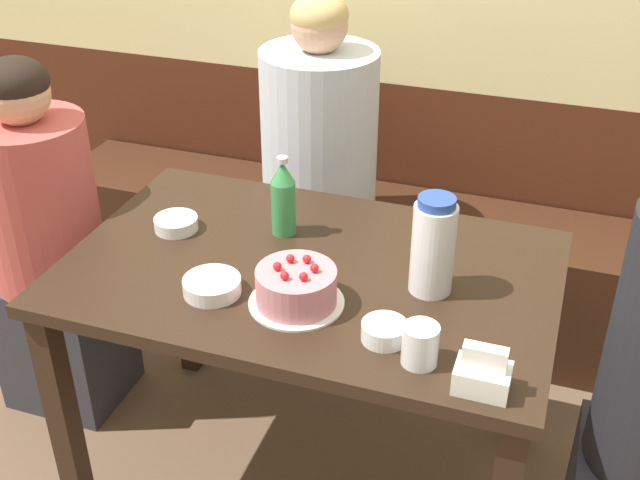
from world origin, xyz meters
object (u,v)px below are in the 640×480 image
Objects in this scene: person_pale_blue_shirt at (49,252)px; person_grey_tee at (319,187)px; water_pitcher at (434,245)px; bowl_rice_small at (384,331)px; glass_water_tall at (420,345)px; soju_bottle at (283,198)px; birthday_cake at (296,288)px; napkin_holder at (483,374)px; bowl_side_dish at (212,286)px; bench_seat at (387,264)px; bowl_soup_white at (176,223)px.

person_grey_tee is at bearing 39.64° from person_pale_blue_shirt.
bowl_rice_small is at bearing -102.96° from water_pitcher.
bowl_rice_small is 0.10m from glass_water_tall.
soju_bottle is 2.42× the size of glass_water_tall.
birthday_cake is 0.48m from napkin_holder.
glass_water_tall is at bearing -82.40° from water_pitcher.
glass_water_tall is 1.28m from person_pale_blue_shirt.
napkin_holder is at bearing -11.42° from bowl_side_dish.
person_pale_blue_shirt is at bearing 163.07° from napkin_holder.
soju_bottle reaches higher than bench_seat.
soju_bottle reaches higher than bowl_rice_small.
bench_seat is 22.72× the size of napkin_holder.
soju_bottle reaches higher than napkin_holder.
water_pitcher is at bearing -69.90° from bench_seat.
person_grey_tee is (-0.08, 0.51, -0.23)m from soju_bottle.
water_pitcher reaches higher than napkin_holder.
water_pitcher is at bearing 21.06° from bowl_side_dish.
person_grey_tee is at bearing 105.50° from birthday_cake.
bowl_rice_small is at bearing -43.90° from soju_bottle.
birthday_cake is 0.33m from glass_water_tall.
bowl_rice_small reaches higher than bench_seat.
bench_seat is 1.27m from glass_water_tall.
birthday_cake is at bearing 161.09° from napkin_holder.
bowl_side_dish is at bearing 174.64° from bowl_rice_small.
bowl_soup_white is at bearing -18.76° from person_grey_tee.
bowl_side_dish is (-0.65, 0.13, -0.02)m from napkin_holder.
person_pale_blue_shirt reaches higher than birthday_cake.
soju_bottle is 0.80m from person_pale_blue_shirt.
glass_water_tall is 0.07× the size of person_grey_tee.
glass_water_tall is at bearing -41.54° from soju_bottle.
person_pale_blue_shirt is (-1.12, 0.32, -0.21)m from bowl_rice_small.
napkin_holder reaches higher than bowl_side_dish.
bench_seat is 1.35m from napkin_holder.
person_pale_blue_shirt reaches higher than bowl_rice_small.
bowl_soup_white is 0.10× the size of person_pale_blue_shirt.
soju_bottle is 1.59× the size of bowl_side_dish.
bowl_soup_white is 0.81m from glass_water_tall.
water_pitcher reaches higher than bench_seat.
birthday_cake is (0.02, -0.99, 0.54)m from bench_seat.
person_grey_tee reaches higher than napkin_holder.
bowl_side_dish reaches higher than bowl_soup_white.
bench_seat is at bearing 132.62° from person_grey_tee.
bowl_soup_white is 1.28× the size of glass_water_tall.
bench_seat is 2.19× the size of person_pale_blue_shirt.
napkin_holder is at bearing -16.93° from person_pale_blue_shirt.
soju_bottle is at bearing -99.85° from bench_seat.
glass_water_tall is at bearing -72.89° from bench_seat.
bowl_rice_small reaches higher than bowl_side_dish.
person_pale_blue_shirt is at bearing 163.08° from glass_water_tall.
birthday_cake is at bearing -88.57° from bench_seat.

